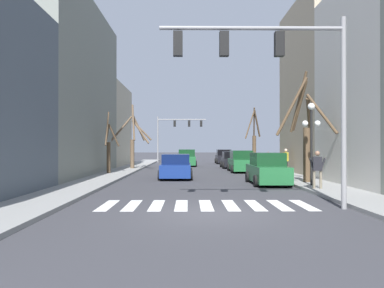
% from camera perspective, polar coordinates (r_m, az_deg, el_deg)
% --- Properties ---
extents(ground_plane, '(240.00, 240.00, 0.00)m').
position_cam_1_polar(ground_plane, '(12.21, 2.52, -10.55)').
color(ground_plane, '#38383D').
extents(sidewalk_left, '(2.45, 90.00, 0.15)m').
position_cam_1_polar(sidewalk_left, '(13.38, -25.43, -9.29)').
color(sidewalk_left, gray).
rests_on(sidewalk_left, ground_plane).
extents(building_row_left, '(6.00, 38.87, 12.60)m').
position_cam_1_polar(building_row_left, '(27.72, -21.35, 6.16)').
color(building_row_left, '#515B66').
rests_on(building_row_left, ground_plane).
extents(crosswalk_stripes, '(7.65, 2.60, 0.01)m').
position_cam_1_polar(crosswalk_stripes, '(13.88, 2.14, -9.30)').
color(crosswalk_stripes, white).
rests_on(crosswalk_stripes, ground_plane).
extents(traffic_signal_near, '(6.46, 0.28, 6.64)m').
position_cam_1_polar(traffic_signal_near, '(13.49, 12.82, 11.41)').
color(traffic_signal_near, gray).
rests_on(traffic_signal_near, ground_plane).
extents(traffic_signal_far, '(6.56, 0.28, 6.16)m').
position_cam_1_polar(traffic_signal_far, '(50.28, -2.48, 2.39)').
color(traffic_signal_far, gray).
rests_on(traffic_signal_far, ground_plane).
extents(street_lamp_right_corner, '(0.95, 0.36, 4.26)m').
position_cam_1_polar(street_lamp_right_corner, '(20.30, 17.73, 2.49)').
color(street_lamp_right_corner, black).
rests_on(street_lamp_right_corner, sidewalk_right).
extents(car_parked_left_near, '(2.08, 4.11, 1.76)m').
position_cam_1_polar(car_parked_left_near, '(46.96, 4.87, -2.00)').
color(car_parked_left_near, black).
rests_on(car_parked_left_near, ground_plane).
extents(car_parked_right_far, '(2.13, 4.60, 1.82)m').
position_cam_1_polar(car_parked_right_far, '(40.96, -0.80, -2.20)').
color(car_parked_right_far, '#236B38').
rests_on(car_parked_right_far, ground_plane).
extents(car_parked_left_far, '(2.20, 4.29, 1.63)m').
position_cam_1_polar(car_parked_left_far, '(25.12, -2.46, -3.54)').
color(car_parked_left_far, navy).
rests_on(car_parked_left_far, ground_plane).
extents(car_parked_right_mid, '(2.21, 4.19, 1.62)m').
position_cam_1_polar(car_parked_right_mid, '(37.61, 6.14, -2.49)').
color(car_parked_right_mid, black).
rests_on(car_parked_right_mid, ground_plane).
extents(car_driving_toward_lane, '(2.01, 4.49, 1.81)m').
position_cam_1_polar(car_driving_toward_lane, '(21.68, 11.41, -3.86)').
color(car_driving_toward_lane, '#236B38').
rests_on(car_driving_toward_lane, ground_plane).
extents(car_at_intersection, '(2.06, 4.51, 1.81)m').
position_cam_1_polar(car_at_intersection, '(31.82, 7.50, -2.74)').
color(car_at_intersection, '#236B38').
rests_on(car_at_intersection, ground_plane).
extents(pedestrian_waiting_at_curb, '(0.77, 0.32, 1.79)m').
position_cam_1_polar(pedestrian_waiting_at_curb, '(18.82, 18.56, -3.23)').
color(pedestrian_waiting_at_curb, '#7A705B').
rests_on(pedestrian_waiting_at_curb, sidewalk_right).
extents(pedestrian_on_right_sidewalk, '(0.23, 0.68, 1.58)m').
position_cam_1_polar(pedestrian_on_right_sidewalk, '(30.50, 11.55, -2.37)').
color(pedestrian_on_right_sidewalk, '#4C4C51').
rests_on(pedestrian_on_right_sidewalk, sidewalk_right).
extents(pedestrian_crossing_street, '(0.33, 0.79, 1.83)m').
position_cam_1_polar(pedestrian_crossing_street, '(29.83, 14.12, -2.13)').
color(pedestrian_crossing_street, black).
rests_on(pedestrian_crossing_street, sidewalk_right).
extents(street_tree_left_near, '(3.17, 2.67, 6.29)m').
position_cam_1_polar(street_tree_left_near, '(22.24, 16.86, 1.79)').
color(street_tree_left_near, brown).
rests_on(street_tree_left_near, sidewalk_right).
extents(street_tree_right_near, '(2.08, 2.32, 6.33)m').
position_cam_1_polar(street_tree_right_near, '(41.96, 9.46, 0.44)').
color(street_tree_right_near, brown).
rests_on(street_tree_right_near, sidewalk_right).
extents(street_tree_right_mid, '(0.90, 1.79, 4.61)m').
position_cam_1_polar(street_tree_right_mid, '(28.76, -12.54, -0.89)').
color(street_tree_right_mid, brown).
rests_on(street_tree_right_mid, sidewalk_left).
extents(street_tree_left_mid, '(3.75, 1.96, 5.86)m').
position_cam_1_polar(street_tree_left_mid, '(34.59, -8.92, 0.69)').
color(street_tree_left_mid, brown).
rests_on(street_tree_left_mid, sidewalk_left).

